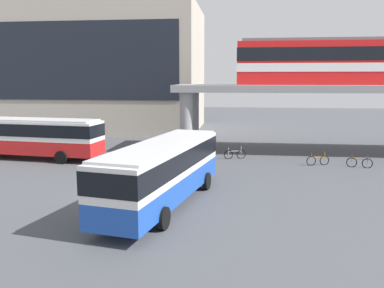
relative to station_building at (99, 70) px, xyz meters
The scene contains 10 objects.
ground_plane 23.47m from the station_building, 58.62° to the right, with size 120.00×120.00×0.00m, color #47494F.
station_building is the anchor object (origin of this frame).
elevated_platform 32.20m from the station_building, 26.55° to the right, with size 33.00×6.58×5.84m.
train 30.90m from the station_building, 27.68° to the right, with size 19.68×2.96×3.84m.
bus_main 34.31m from the station_building, 65.39° to the right, with size 4.66×11.32×3.22m.
bus_secondary 21.01m from the station_building, 85.37° to the right, with size 11.26×3.79×3.22m.
bicycle_silver 26.29m from the station_building, 46.16° to the right, with size 1.73×0.57×1.04m.
bicycle_orange 31.81m from the station_building, 40.18° to the right, with size 1.74×0.55×1.04m.
bicycle_brown 34.25m from the station_building, 37.64° to the right, with size 1.76×0.45×1.04m.
pedestrian_by_bike_rack 24.54m from the station_building, 51.75° to the right, with size 0.41×0.32×1.79m.
Camera 1 is at (6.27, -21.11, 6.34)m, focal length 37.58 mm.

